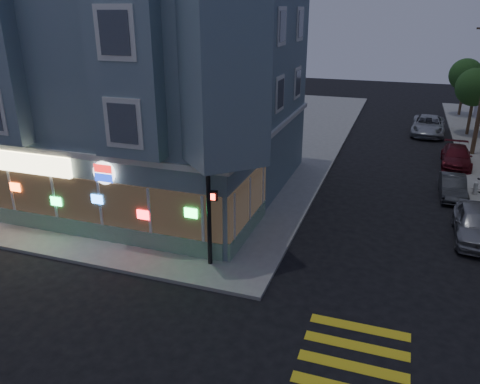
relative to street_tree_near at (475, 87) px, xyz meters
The scene contains 11 objects.
ground 32.62m from the street_tree_near, 112.13° to the right, with size 120.00×120.00×0.00m, color black.
sidewalk_nw 26.91m from the street_tree_near, 164.76° to the right, with size 33.00×42.00×0.15m, color gray.
corner_building 26.39m from the street_tree_near, 133.75° to the right, with size 14.60×14.60×11.40m.
street_tree_near is the anchor object (origin of this frame).
street_tree_far 8.00m from the street_tree_near, 90.00° to the left, with size 3.00×3.00×5.30m.
parked_car_a 20.46m from the street_tree_near, 94.26° to the right, with size 1.78×4.42×1.51m, color #95989C.
parked_car_b 15.47m from the street_tree_near, 98.01° to the right, with size 1.26×3.63×1.20m, color #36393B.
parked_car_c 9.66m from the street_tree_near, 99.51° to the right, with size 1.81×4.46×1.30m, color maroon.
parked_car_d 4.46m from the street_tree_near, 169.35° to the right, with size 2.51×5.45×1.51m, color #A7ACB2.
traffic_signal 29.00m from the street_tree_near, 114.01° to the right, with size 0.70×0.62×5.55m.
fire_hydrant 14.93m from the street_tree_near, 93.55° to the right, with size 0.42×0.24×0.72m.
Camera 1 is at (6.97, -11.56, 9.73)m, focal length 35.00 mm.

